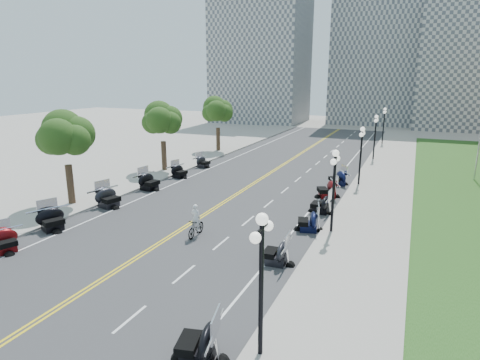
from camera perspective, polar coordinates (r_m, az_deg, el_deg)
The scene contains 50 objects.
ground at distance 24.44m, azimuth -9.51°, elevation -7.69°, with size 160.00×160.00×0.00m, color gray.
road at distance 32.78m, azimuth -0.00°, elevation -1.74°, with size 16.00×90.00×0.01m, color #333335.
centerline_yellow_a at distance 32.83m, azimuth -0.19°, elevation -1.70°, with size 0.12×90.00×0.00m, color yellow.
centerline_yellow_b at distance 32.73m, azimuth 0.19°, elevation -1.75°, with size 0.12×90.00×0.00m, color yellow.
edge_line_north at distance 30.89m, azimuth 10.96°, elevation -3.01°, with size 0.12×90.00×0.00m, color white.
edge_line_south at distance 35.73m, azimuth -9.45°, elevation -0.56°, with size 0.12×90.00×0.00m, color white.
lane_dash_4 at distance 17.00m, azimuth -15.37°, elevation -18.51°, with size 0.12×2.00×0.00m, color white.
lane_dash_5 at distance 19.80m, azimuth -7.97°, elevation -13.10°, with size 0.12×2.00×0.00m, color white.
lane_dash_6 at distance 22.95m, azimuth -2.71°, elevation -8.97°, with size 0.12×2.00×0.00m, color white.
lane_dash_7 at distance 26.34m, azimuth 1.16°, elevation -5.82°, with size 0.12×2.00×0.00m, color white.
lane_dash_8 at distance 29.88m, azimuth 4.10°, elevation -3.38°, with size 0.12×2.00×0.00m, color white.
lane_dash_9 at distance 33.52m, azimuth 6.40°, elevation -1.45°, with size 0.12×2.00×0.00m, color white.
lane_dash_10 at distance 37.23m, azimuth 8.24°, elevation 0.09°, with size 0.12×2.00×0.00m, color white.
lane_dash_11 at distance 41.00m, azimuth 9.74°, elevation 1.36°, with size 0.12×2.00×0.00m, color white.
lane_dash_12 at distance 44.81m, azimuth 10.99°, elevation 2.40°, with size 0.12×2.00×0.00m, color white.
lane_dash_13 at distance 48.65m, azimuth 12.05°, elevation 3.29°, with size 0.12×2.00×0.00m, color white.
lane_dash_14 at distance 52.52m, azimuth 12.95°, elevation 4.04°, with size 0.12×2.00×0.00m, color white.
lane_dash_15 at distance 56.40m, azimuth 13.73°, elevation 4.69°, with size 0.12×2.00×0.00m, color white.
lane_dash_16 at distance 60.30m, azimuth 14.41°, elevation 5.25°, with size 0.12×2.00×0.00m, color white.
lane_dash_17 at distance 64.21m, azimuth 15.01°, elevation 5.75°, with size 0.12×2.00×0.00m, color white.
lane_dash_18 at distance 68.13m, azimuth 15.54°, elevation 6.18°, with size 0.12×2.00×0.00m, color white.
lane_dash_19 at distance 72.06m, azimuth 16.01°, elevation 6.57°, with size 0.12×2.00×0.00m, color white.
sidewalk_north at distance 30.31m, azimuth 18.55°, elevation -3.72°, with size 5.00×90.00×0.15m, color #9E9991.
sidewalk_south at distance 38.06m, azimuth -14.65°, elevation 0.18°, with size 5.00×90.00×0.15m, color #9E9991.
lawn at distance 38.27m, azimuth 30.19°, elevation -1.30°, with size 9.00×60.00×0.10m, color #356023.
distant_block_a at distance 86.55m, azimuth 2.99°, elevation 16.94°, with size 18.00×14.00×26.00m, color gray.
distant_block_b at distance 87.49m, azimuth 18.80°, elevation 17.51°, with size 16.00×12.00×30.00m, color gray.
distant_block_c at distance 84.41m, azimuth 30.95°, elevation 13.69°, with size 20.00×14.00×22.00m, color gray.
street_lamp_1 at distance 13.28m, azimuth 3.01°, elevation -14.96°, with size 0.50×1.20×4.90m, color black, non-canonical shape.
street_lamp_2 at distance 24.10m, azimuth 13.14°, elevation -1.66°, with size 0.50×1.20×4.90m, color black, non-canonical shape.
street_lamp_3 at distance 35.69m, azimuth 16.77°, elevation 3.26°, with size 0.50×1.20×4.90m, color black, non-canonical shape.
street_lamp_4 at distance 47.48m, azimuth 18.62°, elevation 5.75°, with size 0.50×1.20×4.90m, color black, non-canonical shape.
street_lamp_5 at distance 59.35m, azimuth 19.74°, elevation 7.25°, with size 0.50×1.20×4.90m, color black, non-canonical shape.
tree_2 at distance 31.07m, azimuth -23.56°, elevation 5.13°, with size 4.80×4.80×9.20m, color #235619, non-canonical shape.
tree_3 at distance 40.12m, azimuth -10.97°, elevation 7.89°, with size 4.80×4.80×9.20m, color #235619, non-canonical shape.
tree_4 at distance 50.42m, azimuth -3.18°, elevation 9.40°, with size 4.80×4.80×9.20m, color #235619, non-canonical shape.
motorcycle_n_3 at distance 14.23m, azimuth -5.97°, elevation -21.74°, with size 2.10×2.10×1.47m, color black, non-canonical shape.
motorcycle_n_5 at distance 20.44m, azimuth 5.20°, elevation -10.03°, with size 1.94×1.94×1.36m, color black, non-canonical shape.
motorcycle_n_6 at distance 24.86m, azimuth 9.71°, elevation -5.61°, with size 1.98×1.98×1.38m, color black, non-canonical shape.
motorcycle_n_7 at distance 28.23m, azimuth 11.46°, elevation -3.24°, with size 2.00×2.00×1.40m, color black, non-canonical shape.
motorcycle_n_8 at distance 31.86m, azimuth 12.29°, elevation -1.14°, with size 2.17×2.17×1.52m, color #590A0C, non-canonical shape.
motorcycle_n_9 at distance 35.69m, azimuth 13.73°, elevation 0.36°, with size 2.04×2.04×1.43m, color black, non-canonical shape.
motorcycle_s_4 at distance 25.04m, azimuth -30.55°, elevation -7.37°, with size 1.94×1.94×1.36m, color #590A0C, non-canonical shape.
motorcycle_s_5 at distance 27.14m, azimuth -25.21°, elevation -4.97°, with size 2.15×2.15×1.50m, color black, non-canonical shape.
motorcycle_s_6 at distance 30.37m, azimuth -18.22°, elevation -2.28°, with size 2.22×2.22×1.55m, color black, non-canonical shape.
motorcycle_s_7 at distance 34.17m, azimuth -12.81°, elevation -0.10°, with size 2.21×2.21×1.55m, color black, non-canonical shape.
motorcycle_s_8 at distance 37.78m, azimuth -8.63°, elevation 1.31°, with size 1.91×1.91×1.34m, color black, non-canonical shape.
motorcycle_s_9 at distance 41.87m, azimuth -5.26°, elevation 2.65°, with size 1.83×1.83×1.28m, color black, non-canonical shape.
bicycle at distance 23.85m, azimuth -6.28°, elevation -6.73°, with size 0.51×1.82×1.10m, color #A51414.
cyclist_rider at distance 23.40m, azimuth -6.37°, elevation -3.61°, with size 0.60×0.39×1.63m, color white.
Camera 1 is at (12.61, -18.86, 9.10)m, focal length 30.00 mm.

